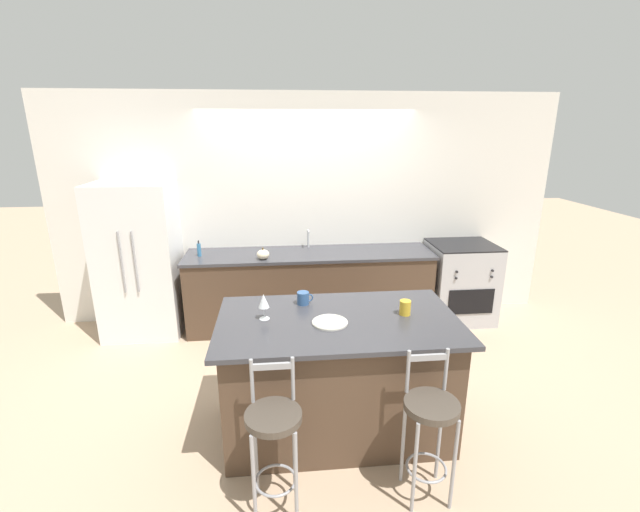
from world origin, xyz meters
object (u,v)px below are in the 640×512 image
oven_range (460,282)px  bar_stool_near (274,432)px  tumbler_cup (405,308)px  soap_bottle (199,250)px  dinner_plate (330,322)px  pumpkin_decoration (263,254)px  bar_stool_far (430,421)px  coffee_mug (303,298)px  wine_glass (264,301)px  refrigerator (139,260)px

oven_range → bar_stool_near: bar_stool_near is taller
oven_range → tumbler_cup: (-1.27, -1.85, 0.52)m
soap_bottle → dinner_plate: bearing=-57.1°
oven_range → pumpkin_decoration: 2.44m
bar_stool_near → dinner_plate: 0.86m
bar_stool_far → pumpkin_decoration: (-1.09, 2.38, 0.40)m
coffee_mug → dinner_plate: bearing=-65.1°
coffee_mug → pumpkin_decoration: bearing=104.7°
bar_stool_near → wine_glass: 0.93m
refrigerator → wine_glass: refrigerator is taller
bar_stool_far → pumpkin_decoration: pumpkin_decoration is taller
tumbler_cup → pumpkin_decoration: bearing=124.0°
wine_glass → coffee_mug: wine_glass is taller
refrigerator → tumbler_cup: 3.12m
dinner_plate → tumbler_cup: bearing=9.1°
bar_stool_near → coffee_mug: bearing=76.5°
bar_stool_far → coffee_mug: coffee_mug is taller
tumbler_cup → soap_bottle: 2.60m
bar_stool_near → wine_glass: wine_glass is taller
dinner_plate → coffee_mug: coffee_mug is taller
bar_stool_far → dinner_plate: (-0.55, 0.64, 0.40)m
bar_stool_near → dinner_plate: (0.41, 0.64, 0.40)m
refrigerator → bar_stool_far: 3.60m
bar_stool_near → tumbler_cup: size_ratio=8.82×
coffee_mug → refrigerator: bearing=137.8°
bar_stool_far → tumbler_cup: (0.03, 0.73, 0.45)m
wine_glass → refrigerator: bearing=128.3°
bar_stool_far → wine_glass: size_ratio=4.99×
bar_stool_near → coffee_mug: (0.24, 1.01, 0.44)m
bar_stool_far → pumpkin_decoration: 2.65m
dinner_plate → wine_glass: bearing=166.0°
oven_range → bar_stool_far: 2.89m
oven_range → bar_stool_near: size_ratio=0.97×
oven_range → tumbler_cup: size_ratio=8.56×
dinner_plate → bar_stool_near: bearing=-122.7°
oven_range → soap_bottle: size_ratio=5.32×
refrigerator → dinner_plate: 2.74m
refrigerator → bar_stool_near: bearing=-59.9°
refrigerator → coffee_mug: refrigerator is taller
tumbler_cup → bar_stool_near: bearing=-143.6°
dinner_plate → pumpkin_decoration: (-0.53, 1.75, 0.00)m
pumpkin_decoration → oven_range: bearing=4.7°
bar_stool_near → soap_bottle: size_ratio=5.48×
oven_range → dinner_plate: bearing=-133.6°
oven_range → soap_bottle: bearing=-179.8°
wine_glass → pumpkin_decoration: 1.64m
soap_bottle → wine_glass: bearing=-66.8°
oven_range → soap_bottle: soap_bottle is taller
dinner_plate → wine_glass: (-0.48, 0.12, 0.13)m
bar_stool_far → soap_bottle: size_ratio=5.48×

